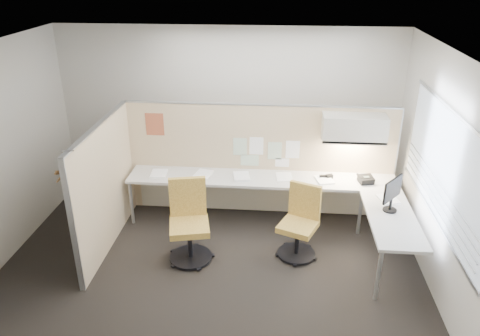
# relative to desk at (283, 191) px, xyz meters

# --- Properties ---
(floor) EXTENTS (5.50, 4.50, 0.01)m
(floor) POSITION_rel_desk_xyz_m (-0.93, -1.13, -0.61)
(floor) COLOR black
(floor) RESTS_ON ground
(ceiling) EXTENTS (5.50, 4.50, 0.01)m
(ceiling) POSITION_rel_desk_xyz_m (-0.93, -1.13, 2.20)
(ceiling) COLOR white
(ceiling) RESTS_ON wall_back
(wall_back) EXTENTS (5.50, 0.02, 2.80)m
(wall_back) POSITION_rel_desk_xyz_m (-0.93, 1.12, 0.80)
(wall_back) COLOR beige
(wall_back) RESTS_ON ground
(wall_front) EXTENTS (5.50, 0.02, 2.80)m
(wall_front) POSITION_rel_desk_xyz_m (-0.93, -3.38, 0.80)
(wall_front) COLOR beige
(wall_front) RESTS_ON ground
(wall_right) EXTENTS (0.02, 4.50, 2.80)m
(wall_right) POSITION_rel_desk_xyz_m (1.82, -1.13, 0.80)
(wall_right) COLOR beige
(wall_right) RESTS_ON ground
(window_pane) EXTENTS (0.01, 2.80, 1.30)m
(window_pane) POSITION_rel_desk_xyz_m (1.79, -1.13, 0.95)
(window_pane) COLOR #ACB8C8
(window_pane) RESTS_ON wall_right
(partition_back) EXTENTS (4.10, 0.06, 1.75)m
(partition_back) POSITION_rel_desk_xyz_m (-0.38, 0.47, 0.27)
(partition_back) COLOR #D0B890
(partition_back) RESTS_ON floor
(partition_left) EXTENTS (0.06, 2.20, 1.75)m
(partition_left) POSITION_rel_desk_xyz_m (-2.43, -0.63, 0.27)
(partition_left) COLOR #D0B890
(partition_left) RESTS_ON floor
(desk) EXTENTS (4.00, 2.07, 0.73)m
(desk) POSITION_rel_desk_xyz_m (0.00, 0.00, 0.00)
(desk) COLOR beige
(desk) RESTS_ON floor
(overhead_bin) EXTENTS (0.90, 0.36, 0.38)m
(overhead_bin) POSITION_rel_desk_xyz_m (0.97, 0.26, 0.91)
(overhead_bin) COLOR beige
(overhead_bin) RESTS_ON partition_back
(task_light_strip) EXTENTS (0.60, 0.06, 0.02)m
(task_light_strip) POSITION_rel_desk_xyz_m (0.97, 0.26, 0.70)
(task_light_strip) COLOR #FFEABF
(task_light_strip) RESTS_ON overhead_bin
(pinned_papers) EXTENTS (1.01, 0.00, 0.47)m
(pinned_papers) POSITION_rel_desk_xyz_m (-0.30, 0.44, 0.43)
(pinned_papers) COLOR #8CBF8C
(pinned_papers) RESTS_ON partition_back
(poster) EXTENTS (0.28, 0.00, 0.35)m
(poster) POSITION_rel_desk_xyz_m (-1.98, 0.44, 0.82)
(poster) COLOR #FF5820
(poster) RESTS_ON partition_back
(chair_left) EXTENTS (0.61, 0.63, 1.09)m
(chair_left) POSITION_rel_desk_xyz_m (-1.24, -0.89, -0.09)
(chair_left) COLOR black
(chair_left) RESTS_ON floor
(chair_right) EXTENTS (0.60, 0.62, 0.98)m
(chair_right) POSITION_rel_desk_xyz_m (0.23, -0.69, -0.14)
(chair_right) COLOR black
(chair_right) RESTS_ON floor
(monitor) EXTENTS (0.29, 0.36, 0.46)m
(monitor) POSITION_rel_desk_xyz_m (1.37, -0.71, 0.39)
(monitor) COLOR black
(monitor) RESTS_ON desk
(phone) EXTENTS (0.25, 0.23, 0.12)m
(phone) POSITION_rel_desk_xyz_m (1.18, 0.11, 0.18)
(phone) COLOR black
(phone) RESTS_ON desk
(stapler) EXTENTS (0.14, 0.05, 0.05)m
(stapler) POSITION_rel_desk_xyz_m (0.60, 0.21, 0.15)
(stapler) COLOR black
(stapler) RESTS_ON desk
(tape_dispenser) EXTENTS (0.12, 0.09, 0.06)m
(tape_dispenser) POSITION_rel_desk_xyz_m (0.67, 0.21, 0.16)
(tape_dispenser) COLOR black
(tape_dispenser) RESTS_ON desk
(coat_hook) EXTENTS (0.18, 0.43, 1.31)m
(coat_hook) POSITION_rel_desk_xyz_m (-2.51, -1.54, 0.82)
(coat_hook) COLOR silver
(coat_hook) RESTS_ON partition_left
(paper_stack_0) EXTENTS (0.25, 0.32, 0.02)m
(paper_stack_0) POSITION_rel_desk_xyz_m (-1.89, 0.13, 0.14)
(paper_stack_0) COLOR white
(paper_stack_0) RESTS_ON desk
(paper_stack_1) EXTENTS (0.29, 0.34, 0.02)m
(paper_stack_1) POSITION_rel_desk_xyz_m (-1.22, 0.18, 0.14)
(paper_stack_1) COLOR white
(paper_stack_1) RESTS_ON desk
(paper_stack_2) EXTENTS (0.28, 0.33, 0.04)m
(paper_stack_2) POSITION_rel_desk_xyz_m (-0.63, 0.12, 0.15)
(paper_stack_2) COLOR white
(paper_stack_2) RESTS_ON desk
(paper_stack_3) EXTENTS (0.25, 0.32, 0.01)m
(paper_stack_3) POSITION_rel_desk_xyz_m (0.01, 0.19, 0.13)
(paper_stack_3) COLOR white
(paper_stack_3) RESTS_ON desk
(paper_stack_4) EXTENTS (0.29, 0.35, 0.02)m
(paper_stack_4) POSITION_rel_desk_xyz_m (0.59, 0.13, 0.14)
(paper_stack_4) COLOR white
(paper_stack_4) RESTS_ON desk
(paper_stack_5) EXTENTS (0.30, 0.35, 0.02)m
(paper_stack_5) POSITION_rel_desk_xyz_m (1.41, -0.40, 0.14)
(paper_stack_5) COLOR white
(paper_stack_5) RESTS_ON desk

